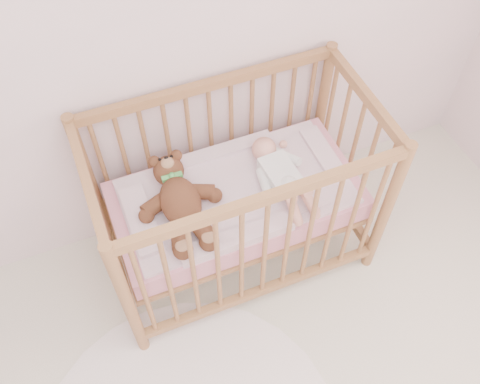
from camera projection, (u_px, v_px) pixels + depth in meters
name	position (u px, v px, depth m)	size (l,w,h in m)	color
wall_back	(120.00, 25.00, 2.13)	(4.00, 0.02, 2.70)	silver
crib	(236.00, 199.00, 2.67)	(1.36, 0.76, 1.00)	#9B6F41
mattress	(236.00, 201.00, 2.68)	(1.22, 0.62, 0.13)	pink
blanket	(236.00, 192.00, 2.62)	(1.10, 0.58, 0.06)	#D391AA
baby	(280.00, 172.00, 2.60)	(0.27, 0.56, 0.13)	white
teddy_bear	(181.00, 203.00, 2.48)	(0.42, 0.60, 0.17)	brown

